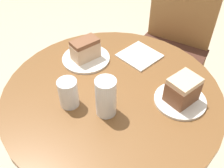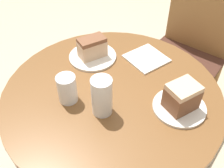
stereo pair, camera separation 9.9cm
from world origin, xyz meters
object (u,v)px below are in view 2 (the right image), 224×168
plate_far (179,107)px  glass_water (102,98)px  chair (188,48)px  glass_lemonade (67,90)px  cake_slice_near (92,47)px  plate_near (93,56)px  cake_slice_far (182,97)px

plate_far → glass_water: size_ratio=1.29×
glass_water → plate_far: bearing=46.7°
chair → plate_far: size_ratio=5.25×
glass_lemonade → cake_slice_near: bearing=117.5°
cake_slice_near → glass_water: bearing=-36.7°
plate_near → cake_slice_far: (0.45, 0.01, 0.06)m
glass_water → plate_near: bearing=143.3°
plate_near → cake_slice_far: bearing=1.5°
chair → glass_water: (0.13, -0.85, 0.29)m
cake_slice_near → cake_slice_far: (0.45, 0.01, 0.01)m
cake_slice_far → glass_lemonade: size_ratio=1.14×
cake_slice_near → cake_slice_far: size_ratio=1.05×
plate_far → glass_water: bearing=-133.3°
plate_far → cake_slice_near: cake_slice_near is taller
plate_near → plate_far: 0.45m
chair → cake_slice_near: size_ratio=7.73×
plate_near → chair: bearing=78.7°
cake_slice_near → glass_water: glass_water is taller
cake_slice_near → glass_lemonade: size_ratio=1.19×
glass_lemonade → cake_slice_far: bearing=37.8°
plate_near → glass_water: 0.33m
chair → plate_far: bearing=-70.3°
plate_near → cake_slice_far: cake_slice_far is taller
plate_near → cake_slice_far: 0.45m
cake_slice_far → glass_lemonade: (-0.32, -0.25, -0.01)m
plate_far → cake_slice_near: (-0.45, -0.01, 0.05)m
chair → cake_slice_far: bearing=-70.3°
glass_lemonade → glass_water: 0.14m
plate_far → glass_lemonade: glass_lemonade is taller
plate_near → glass_lemonade: bearing=-62.5°
plate_near → cake_slice_near: (-0.00, 0.00, 0.05)m
chair → glass_lemonade: chair is taller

